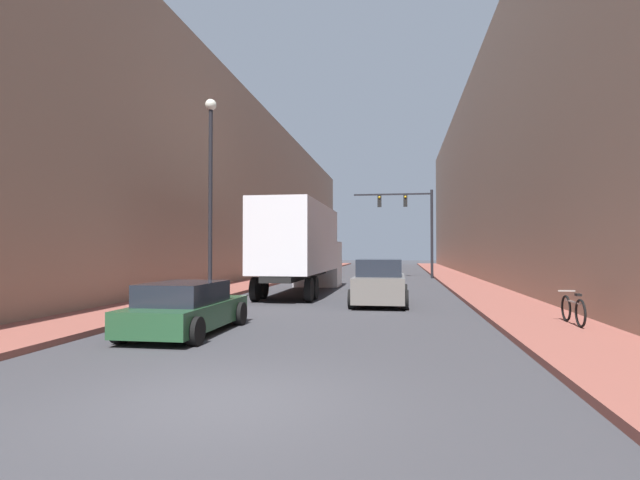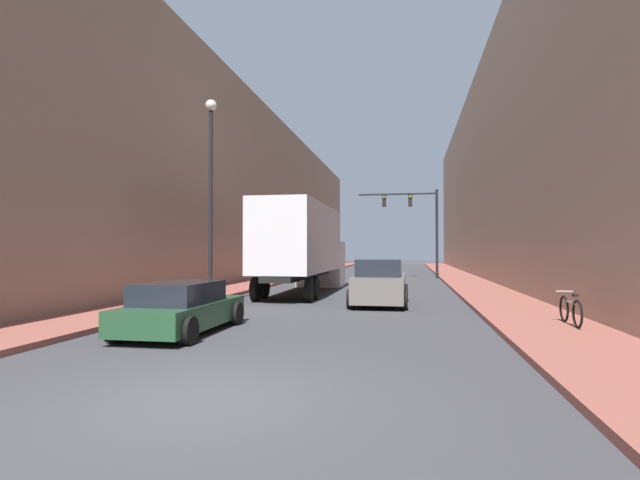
# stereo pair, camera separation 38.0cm
# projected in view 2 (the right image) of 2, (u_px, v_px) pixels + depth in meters

# --- Properties ---
(ground_plane) EXTENTS (200.00, 200.00, 0.00)m
(ground_plane) POSITION_uv_depth(u_px,v_px,m) (202.00, 402.00, 6.89)
(ground_plane) COLOR #38383D
(sidewalk_right) EXTENTS (2.83, 80.00, 0.15)m
(sidewalk_right) POSITION_uv_depth(u_px,v_px,m) (461.00, 279.00, 35.27)
(sidewalk_right) COLOR brown
(sidewalk_right) RESTS_ON ground
(sidewalk_left) EXTENTS (2.83, 80.00, 0.15)m
(sidewalk_left) POSITION_uv_depth(u_px,v_px,m) (285.00, 277.00, 37.55)
(sidewalk_left) COLOR brown
(sidewalk_left) RESTS_ON ground
(building_right) EXTENTS (6.00, 80.00, 15.66)m
(building_right) POSITION_uv_depth(u_px,v_px,m) (526.00, 168.00, 34.65)
(building_right) COLOR #997A66
(building_right) RESTS_ON ground
(building_left) EXTENTS (6.00, 80.00, 13.12)m
(building_left) POSITION_uv_depth(u_px,v_px,m) (230.00, 193.00, 38.47)
(building_left) COLOR #997A66
(building_left) RESTS_ON ground
(semi_truck) EXTENTS (2.55, 11.35, 4.23)m
(semi_truck) POSITION_uv_depth(u_px,v_px,m) (304.00, 245.00, 24.53)
(semi_truck) COLOR silver
(semi_truck) RESTS_ON ground
(sedan_car) EXTENTS (2.03, 4.38, 1.30)m
(sedan_car) POSITION_uv_depth(u_px,v_px,m) (182.00, 308.00, 12.67)
(sedan_car) COLOR #234C2D
(sedan_car) RESTS_ON ground
(suv_car) EXTENTS (2.12, 4.48, 1.76)m
(suv_car) POSITION_uv_depth(u_px,v_px,m) (380.00, 283.00, 19.20)
(suv_car) COLOR slate
(suv_car) RESTS_ON ground
(traffic_signal_gantry) EXTENTS (5.99, 0.35, 6.69)m
(traffic_signal_gantry) POSITION_uv_depth(u_px,v_px,m) (419.00, 217.00, 37.70)
(traffic_signal_gantry) COLOR black
(traffic_signal_gantry) RESTS_ON ground
(street_lamp) EXTENTS (0.44, 0.44, 8.02)m
(street_lamp) POSITION_uv_depth(u_px,v_px,m) (211.00, 176.00, 19.54)
(street_lamp) COLOR black
(street_lamp) RESTS_ON ground
(parked_bicycle) EXTENTS (0.44, 1.82, 0.86)m
(parked_bicycle) POSITION_uv_depth(u_px,v_px,m) (571.00, 310.00, 12.96)
(parked_bicycle) COLOR black
(parked_bicycle) RESTS_ON sidewalk_right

